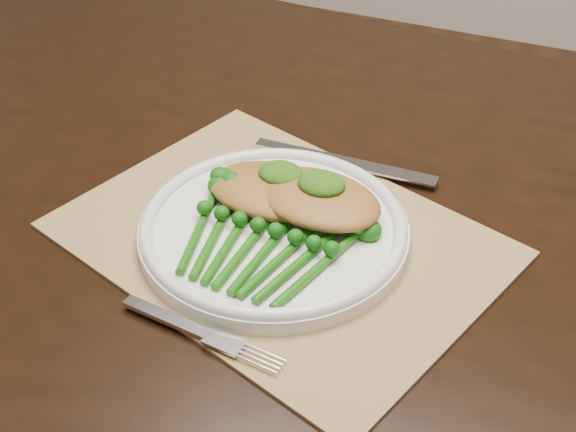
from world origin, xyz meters
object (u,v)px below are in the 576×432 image
at_px(placemat, 280,239).
at_px(dinner_plate, 274,229).
at_px(dining_table, 351,405).
at_px(broccolini_bundle, 257,247).
at_px(chicken_fillet_left, 273,190).

distance_m(placemat, dinner_plate, 0.02).
relative_size(dining_table, broccolini_bundle, 8.72).
relative_size(dining_table, chicken_fillet_left, 11.53).
height_order(placemat, chicken_fillet_left, chicken_fillet_left).
relative_size(placemat, dinner_plate, 1.54).
distance_m(dining_table, dinner_plate, 0.41).
bearing_deg(placemat, chicken_fillet_left, 141.47).
height_order(placemat, dinner_plate, dinner_plate).
height_order(dining_table, broccolini_bundle, broccolini_bundle).
height_order(dining_table, placemat, placemat).
distance_m(dinner_plate, chicken_fillet_left, 0.05).
bearing_deg(dining_table, chicken_fillet_left, -135.06).
bearing_deg(chicken_fillet_left, dinner_plate, -66.41).
xyz_separation_m(dinner_plate, broccolini_bundle, (0.00, -0.04, 0.01)).
height_order(dining_table, dinner_plate, dinner_plate).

